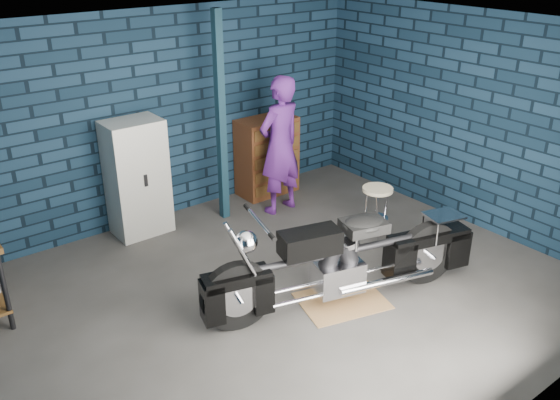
{
  "coord_description": "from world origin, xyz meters",
  "views": [
    {
      "loc": [
        -3.28,
        -4.18,
        3.53
      ],
      "look_at": [
        0.21,
        0.3,
        0.93
      ],
      "focal_mm": 38.0,
      "sensor_mm": 36.0,
      "label": 1
    }
  ],
  "objects_px": {
    "tool_chest": "(268,157)",
    "shop_stool": "(376,213)",
    "motorcycle": "(345,254)",
    "locker": "(137,178)",
    "person": "(280,146)"
  },
  "relations": [
    {
      "from": "locker",
      "to": "tool_chest",
      "type": "xyz_separation_m",
      "value": [
        2.01,
        0.0,
        -0.17
      ]
    },
    {
      "from": "motorcycle",
      "to": "shop_stool",
      "type": "bearing_deg",
      "value": 46.58
    },
    {
      "from": "motorcycle",
      "to": "locker",
      "type": "xyz_separation_m",
      "value": [
        -0.93,
        2.73,
        0.17
      ]
    },
    {
      "from": "tool_chest",
      "to": "shop_stool",
      "type": "relative_size",
      "value": 1.65
    },
    {
      "from": "motorcycle",
      "to": "tool_chest",
      "type": "height_order",
      "value": "motorcycle"
    },
    {
      "from": "person",
      "to": "locker",
      "type": "distance_m",
      "value": 1.89
    },
    {
      "from": "motorcycle",
      "to": "locker",
      "type": "relative_size",
      "value": 1.73
    },
    {
      "from": "motorcycle",
      "to": "tool_chest",
      "type": "relative_size",
      "value": 2.28
    },
    {
      "from": "shop_stool",
      "to": "locker",
      "type": "bearing_deg",
      "value": 138.8
    },
    {
      "from": "person",
      "to": "locker",
      "type": "xyz_separation_m",
      "value": [
        -1.79,
        0.57,
        -0.2
      ]
    },
    {
      "from": "person",
      "to": "shop_stool",
      "type": "bearing_deg",
      "value": 100.34
    },
    {
      "from": "motorcycle",
      "to": "person",
      "type": "distance_m",
      "value": 2.35
    },
    {
      "from": "motorcycle",
      "to": "tool_chest",
      "type": "xyz_separation_m",
      "value": [
        1.08,
        2.73,
        -0.0
      ]
    },
    {
      "from": "motorcycle",
      "to": "shop_stool",
      "type": "xyz_separation_m",
      "value": [
        1.29,
        0.78,
        -0.22
      ]
    },
    {
      "from": "tool_chest",
      "to": "shop_stool",
      "type": "distance_m",
      "value": 1.97
    }
  ]
}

